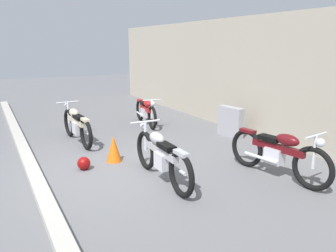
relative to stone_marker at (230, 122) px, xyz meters
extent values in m
plane|color=slate|center=(0.78, -3.60, -0.39)|extent=(40.00, 40.00, 0.00)
cube|color=#B2A893|center=(0.78, 0.73, 1.15)|extent=(18.00, 0.30, 3.08)
cube|color=#B7B2A8|center=(0.78, -4.92, -0.33)|extent=(18.00, 0.24, 0.12)
cube|color=#9E9EA3|center=(0.00, 0.00, 0.00)|extent=(0.78, 0.28, 0.79)
sphere|color=maroon|center=(0.52, -4.02, -0.27)|extent=(0.25, 0.25, 0.25)
cone|color=orange|center=(0.36, -3.35, -0.12)|extent=(0.32, 0.32, 0.55)
torus|color=black|center=(1.05, -2.94, -0.02)|extent=(0.75, 0.12, 0.75)
torus|color=black|center=(2.44, -2.98, -0.02)|extent=(0.75, 0.12, 0.75)
cube|color=silver|center=(1.80, -2.96, 0.00)|extent=(0.33, 0.22, 0.29)
cube|color=#ADADB2|center=(1.75, -2.96, 0.17)|extent=(1.06, 0.13, 0.12)
ellipsoid|color=#ADADB2|center=(1.56, -2.96, 0.35)|extent=(0.46, 0.22, 0.21)
cube|color=black|center=(1.93, -2.97, 0.30)|extent=(0.42, 0.20, 0.08)
cube|color=#ADADB2|center=(2.44, -2.98, 0.33)|extent=(0.33, 0.13, 0.06)
cylinder|color=silver|center=(1.05, -2.94, 0.26)|extent=(0.06, 0.06, 0.57)
cylinder|color=silver|center=(1.05, -2.94, 0.55)|extent=(0.05, 0.60, 0.04)
sphere|color=silver|center=(0.97, -2.94, 0.44)|extent=(0.14, 0.14, 0.14)
cylinder|color=silver|center=(2.01, -2.85, -0.07)|extent=(0.72, 0.08, 0.06)
torus|color=black|center=(3.28, -0.96, -0.02)|extent=(0.76, 0.19, 0.75)
torus|color=black|center=(1.90, -1.14, -0.02)|extent=(0.76, 0.19, 0.75)
cube|color=silver|center=(2.54, -1.06, 0.00)|extent=(0.35, 0.25, 0.29)
cube|color=#590F14|center=(2.59, -1.05, 0.17)|extent=(1.06, 0.24, 0.12)
ellipsoid|color=#590F14|center=(2.77, -1.02, 0.35)|extent=(0.48, 0.26, 0.21)
cube|color=black|center=(2.40, -1.07, 0.30)|extent=(0.43, 0.24, 0.08)
cube|color=#590F14|center=(1.90, -1.14, 0.33)|extent=(0.34, 0.17, 0.06)
cylinder|color=silver|center=(3.28, -0.96, 0.27)|extent=(0.06, 0.06, 0.57)
cylinder|color=silver|center=(3.28, -0.96, 0.55)|extent=(0.11, 0.60, 0.04)
sphere|color=silver|center=(3.36, -0.95, 0.45)|extent=(0.14, 0.14, 0.14)
cylinder|color=silver|center=(2.35, -1.20, -0.07)|extent=(0.72, 0.16, 0.06)
torus|color=black|center=(-1.65, -1.47, -0.06)|extent=(0.68, 0.18, 0.68)
torus|color=black|center=(-2.89, -1.29, -0.06)|extent=(0.68, 0.18, 0.68)
cube|color=silver|center=(-2.32, -1.37, -0.04)|extent=(0.32, 0.23, 0.26)
cube|color=#B21919|center=(-2.27, -1.38, 0.11)|extent=(0.95, 0.23, 0.11)
ellipsoid|color=#B21919|center=(-2.11, -1.40, 0.28)|extent=(0.43, 0.24, 0.19)
cube|color=black|center=(-2.44, -1.35, 0.23)|extent=(0.39, 0.22, 0.07)
cube|color=#B21919|center=(-2.89, -1.29, 0.26)|extent=(0.31, 0.15, 0.06)
cylinder|color=silver|center=(-1.65, -1.47, 0.20)|extent=(0.05, 0.05, 0.51)
cylinder|color=silver|center=(-1.65, -1.47, 0.45)|extent=(0.11, 0.54, 0.03)
sphere|color=silver|center=(-1.58, -1.48, 0.36)|extent=(0.13, 0.13, 0.13)
cylinder|color=silver|center=(-2.52, -1.45, -0.10)|extent=(0.65, 0.15, 0.06)
torus|color=black|center=(-2.05, -3.70, -0.03)|extent=(0.73, 0.13, 0.73)
torus|color=black|center=(-0.71, -3.62, -0.03)|extent=(0.73, 0.13, 0.73)
cube|color=silver|center=(-1.33, -3.66, -0.01)|extent=(0.33, 0.22, 0.28)
cube|color=beige|center=(-1.38, -3.66, 0.15)|extent=(1.03, 0.16, 0.12)
ellipsoid|color=beige|center=(-1.56, -3.67, 0.33)|extent=(0.45, 0.22, 0.20)
cube|color=black|center=(-1.20, -3.65, 0.28)|extent=(0.41, 0.20, 0.08)
cube|color=beige|center=(-0.71, -3.62, 0.31)|extent=(0.33, 0.14, 0.06)
cylinder|color=silver|center=(-2.05, -3.70, 0.25)|extent=(0.06, 0.06, 0.55)
cylinder|color=silver|center=(-2.05, -3.70, 0.52)|extent=(0.07, 0.58, 0.04)
sphere|color=silver|center=(-2.13, -3.70, 0.42)|extent=(0.14, 0.14, 0.14)
cylinder|color=silver|center=(-1.14, -3.53, -0.08)|extent=(0.70, 0.10, 0.06)
camera|label=1|loc=(6.62, -5.53, 1.97)|focal=35.55mm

